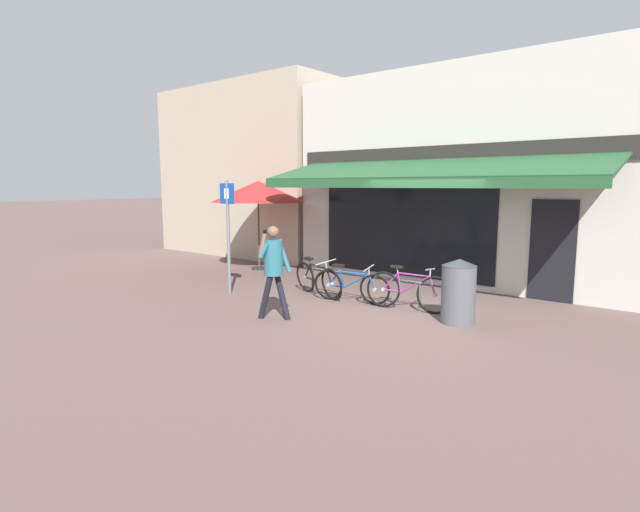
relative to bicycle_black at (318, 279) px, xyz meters
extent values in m
plane|color=brown|center=(2.04, 0.24, -0.37)|extent=(160.00, 160.00, 0.00)
cube|color=beige|center=(1.50, 4.19, 2.22)|extent=(8.49, 3.00, 5.18)
cube|color=black|center=(0.56, 2.68, 0.88)|extent=(4.67, 0.04, 2.20)
cube|color=black|center=(4.04, 2.68, 0.68)|extent=(0.90, 0.04, 2.10)
cube|color=#282623|center=(1.50, 2.67, 2.71)|extent=(8.06, 0.06, 0.44)
cube|color=#23512D|center=(1.50, 1.74, 2.39)|extent=(7.64, 1.91, 0.50)
cube|color=#23512D|center=(1.50, 0.79, 2.06)|extent=(7.64, 0.03, 0.20)
cube|color=tan|center=(-6.37, 4.69, 2.50)|extent=(6.84, 4.00, 5.74)
cylinder|color=#47494F|center=(1.02, 0.19, 0.18)|extent=(2.75, 0.04, 0.04)
cylinder|color=#47494F|center=(-0.30, 0.19, -0.10)|extent=(0.04, 0.04, 0.55)
cylinder|color=#47494F|center=(2.35, 0.19, -0.10)|extent=(0.04, 0.04, 0.55)
torus|color=black|center=(0.49, -0.14, -0.03)|extent=(0.71, 0.34, 0.69)
cylinder|color=#9E9EA3|center=(0.49, -0.14, -0.03)|extent=(0.09, 0.09, 0.08)
torus|color=black|center=(-0.47, 0.14, -0.03)|extent=(0.71, 0.34, 0.69)
cylinder|color=#9E9EA3|center=(-0.47, 0.14, -0.03)|extent=(0.09, 0.09, 0.08)
cylinder|color=black|center=(0.11, -0.05, 0.13)|extent=(0.53, 0.24, 0.37)
cylinder|color=black|center=(0.07, -0.07, 0.30)|extent=(0.60, 0.20, 0.05)
cylinder|color=black|center=(-0.18, 0.03, 0.13)|extent=(0.13, 0.08, 0.36)
cylinder|color=black|center=(-0.31, 0.09, -0.04)|extent=(0.35, 0.13, 0.05)
cylinder|color=black|center=(-0.35, 0.08, 0.14)|extent=(0.29, 0.17, 0.36)
cylinder|color=black|center=(0.43, -0.15, 0.13)|extent=(0.16, 0.06, 0.33)
cylinder|color=#9E9EA3|center=(-0.24, 0.01, 0.36)|extent=(0.06, 0.03, 0.11)
cube|color=black|center=(-0.26, 0.00, 0.43)|extent=(0.26, 0.17, 0.06)
cylinder|color=#9E9EA3|center=(0.36, -0.17, 0.36)|extent=(0.04, 0.05, 0.14)
cylinder|color=#9E9EA3|center=(0.36, -0.18, 0.43)|extent=(0.17, 0.50, 0.10)
torus|color=black|center=(1.42, 0.06, -0.05)|extent=(0.65, 0.24, 0.65)
cylinder|color=#9E9EA3|center=(1.42, 0.06, -0.05)|extent=(0.08, 0.08, 0.08)
torus|color=black|center=(0.41, -0.14, -0.05)|extent=(0.65, 0.24, 0.65)
cylinder|color=#9E9EA3|center=(0.41, -0.14, -0.05)|extent=(0.08, 0.08, 0.08)
cylinder|color=#1E4793|center=(1.04, -0.03, 0.09)|extent=(0.58, 0.11, 0.34)
cylinder|color=#1E4793|center=(1.01, -0.06, 0.26)|extent=(0.63, 0.16, 0.05)
cylinder|color=#1E4793|center=(0.73, -0.09, 0.10)|extent=(0.12, 0.10, 0.34)
cylinder|color=#1E4793|center=(0.58, -0.11, -0.06)|extent=(0.36, 0.11, 0.05)
cylinder|color=#1E4793|center=(0.55, -0.13, 0.11)|extent=(0.31, 0.06, 0.34)
cylinder|color=#1E4793|center=(1.37, 0.03, 0.10)|extent=(0.15, 0.10, 0.31)
cylinder|color=#9E9EA3|center=(0.68, -0.13, 0.31)|extent=(0.06, 0.05, 0.11)
cube|color=black|center=(0.67, -0.14, 0.38)|extent=(0.26, 0.15, 0.06)
cylinder|color=#9E9EA3|center=(1.32, 0.00, 0.32)|extent=(0.03, 0.05, 0.14)
cylinder|color=#9E9EA3|center=(1.32, -0.01, 0.39)|extent=(0.13, 0.51, 0.08)
torus|color=black|center=(2.65, 0.22, -0.02)|extent=(0.72, 0.22, 0.71)
cylinder|color=#9E9EA3|center=(2.65, 0.22, -0.02)|extent=(0.08, 0.08, 0.08)
torus|color=black|center=(1.62, 0.07, -0.02)|extent=(0.72, 0.22, 0.71)
cylinder|color=#9E9EA3|center=(1.62, 0.07, -0.02)|extent=(0.08, 0.08, 0.08)
cylinder|color=#892D7A|center=(2.25, 0.18, 0.14)|extent=(0.57, 0.16, 0.38)
cylinder|color=#892D7A|center=(2.21, 0.19, 0.32)|extent=(0.64, 0.13, 0.05)
cylinder|color=#892D7A|center=(1.94, 0.13, 0.15)|extent=(0.12, 0.07, 0.37)
cylinder|color=#892D7A|center=(1.80, 0.09, -0.03)|extent=(0.37, 0.09, 0.05)
cylinder|color=#892D7A|center=(1.76, 0.11, 0.16)|extent=(0.31, 0.12, 0.37)
cylinder|color=#892D7A|center=(2.59, 0.23, 0.15)|extent=(0.15, 0.06, 0.34)
cylinder|color=#9E9EA3|center=(1.88, 0.15, 0.38)|extent=(0.06, 0.03, 0.11)
cube|color=black|center=(1.87, 0.15, 0.45)|extent=(0.25, 0.14, 0.06)
cylinder|color=#9E9EA3|center=(2.53, 0.25, 0.38)|extent=(0.03, 0.04, 0.14)
cylinder|color=#9E9EA3|center=(2.53, 0.25, 0.45)|extent=(0.10, 0.52, 0.08)
cylinder|color=black|center=(0.47, -2.05, 0.03)|extent=(0.35, 0.14, 0.83)
cylinder|color=black|center=(0.68, -1.84, 0.03)|extent=(0.35, 0.14, 0.83)
cylinder|color=#286675|center=(0.58, -1.94, 0.74)|extent=(0.37, 0.37, 0.63)
sphere|color=brown|center=(0.58, -1.94, 1.20)|extent=(0.21, 0.21, 0.21)
cylinder|color=#286675|center=(0.65, -1.74, 0.74)|extent=(0.29, 0.18, 0.56)
cylinder|color=#286675|center=(0.55, -2.15, 0.89)|extent=(0.21, 0.19, 0.28)
cylinder|color=brown|center=(0.52, -2.15, 0.97)|extent=(0.13, 0.18, 0.42)
cube|color=black|center=(0.53, -2.10, 1.18)|extent=(0.03, 0.07, 0.14)
cylinder|color=#515459|center=(3.26, -0.12, 0.14)|extent=(0.58, 0.58, 1.01)
cone|color=#33353A|center=(3.26, -0.12, 0.70)|extent=(0.60, 0.60, 0.12)
cylinder|color=slate|center=(-1.65, -1.06, 0.87)|extent=(0.07, 0.07, 2.49)
cube|color=#14429E|center=(-1.65, -1.07, 1.84)|extent=(0.44, 0.02, 0.44)
cube|color=white|center=(-1.65, -1.08, 1.84)|extent=(0.14, 0.01, 0.22)
cylinder|color=#4C3D2D|center=(-3.52, 1.66, 0.86)|extent=(0.05, 0.05, 2.47)
cone|color=red|center=(-3.52, 1.66, 1.85)|extent=(2.63, 2.63, 0.59)
cylinder|color=#262628|center=(-3.52, 1.66, -0.34)|extent=(0.44, 0.44, 0.06)
camera|label=1|loc=(6.72, -8.21, 2.01)|focal=28.00mm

